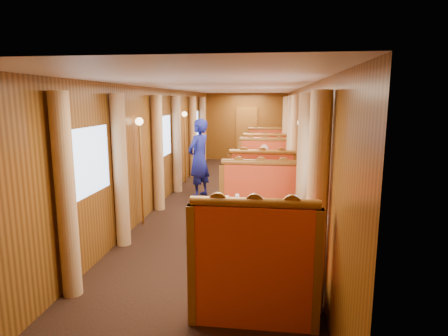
% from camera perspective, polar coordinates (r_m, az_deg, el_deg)
% --- Properties ---
extents(floor, '(3.00, 12.00, 0.01)m').
position_cam_1_polar(floor, '(8.45, 0.80, -5.12)').
color(floor, black).
rests_on(floor, ground).
extents(ceiling, '(3.00, 12.00, 0.01)m').
position_cam_1_polar(ceiling, '(8.15, 0.85, 12.08)').
color(ceiling, silver).
rests_on(ceiling, wall_left).
extents(wall_far, '(3.00, 0.01, 2.50)m').
position_cam_1_polar(wall_far, '(14.16, 3.49, 6.25)').
color(wall_far, brown).
rests_on(wall_far, floor).
extents(wall_near, '(3.00, 0.01, 2.50)m').
position_cam_1_polar(wall_near, '(2.49, -14.86, -13.74)').
color(wall_near, brown).
rests_on(wall_near, floor).
extents(wall_left, '(0.01, 12.00, 2.50)m').
position_cam_1_polar(wall_left, '(8.50, -9.29, 3.43)').
color(wall_left, brown).
rests_on(wall_left, floor).
extents(wall_right, '(0.01, 12.00, 2.50)m').
position_cam_1_polar(wall_right, '(8.18, 11.34, 3.10)').
color(wall_right, brown).
rests_on(wall_right, floor).
extents(doorway_far, '(0.80, 0.04, 2.00)m').
position_cam_1_polar(doorway_far, '(14.15, 3.47, 5.24)').
color(doorway_far, brown).
rests_on(doorway_far, floor).
extents(table_near, '(1.05, 0.72, 0.75)m').
position_cam_1_polar(table_near, '(4.97, 5.10, -11.89)').
color(table_near, white).
rests_on(table_near, floor).
extents(banquette_near_fwd, '(1.30, 0.55, 1.34)m').
position_cam_1_polar(banquette_near_fwd, '(4.02, 4.57, -16.69)').
color(banquette_near_fwd, '#B21A13').
rests_on(banquette_near_fwd, floor).
extents(banquette_near_aft, '(1.30, 0.55, 1.34)m').
position_cam_1_polar(banquette_near_aft, '(5.90, 5.46, -7.74)').
color(banquette_near_aft, '#B21A13').
rests_on(banquette_near_aft, floor).
extents(table_mid, '(1.05, 0.72, 0.75)m').
position_cam_1_polar(table_mid, '(8.31, 5.96, -2.77)').
color(table_mid, white).
rests_on(table_mid, floor).
extents(banquette_mid_fwd, '(1.30, 0.55, 1.34)m').
position_cam_1_polar(banquette_mid_fwd, '(7.32, 5.80, -4.18)').
color(banquette_mid_fwd, '#B21A13').
rests_on(banquette_mid_fwd, floor).
extents(banquette_mid_aft, '(1.30, 0.55, 1.34)m').
position_cam_1_polar(banquette_mid_aft, '(9.30, 6.10, -1.07)').
color(banquette_mid_aft, '#B21A13').
rests_on(banquette_mid_aft, floor).
extents(table_far, '(1.05, 0.72, 0.75)m').
position_cam_1_polar(table_far, '(11.75, 6.32, 1.08)').
color(table_far, white).
rests_on(table_far, floor).
extents(banquette_far_fwd, '(1.30, 0.55, 1.34)m').
position_cam_1_polar(banquette_far_fwd, '(10.74, 6.24, 0.47)').
color(banquette_far_fwd, '#B21A13').
rests_on(banquette_far_fwd, floor).
extents(banquette_far_aft, '(1.30, 0.55, 1.34)m').
position_cam_1_polar(banquette_far_aft, '(12.75, 6.39, 2.02)').
color(banquette_far_aft, '#B21A13').
rests_on(banquette_far_aft, floor).
extents(tea_tray, '(0.36, 0.28, 0.01)m').
position_cam_1_polar(tea_tray, '(4.82, 3.76, -7.74)').
color(tea_tray, silver).
rests_on(tea_tray, table_near).
extents(teapot_left, '(0.20, 0.17, 0.14)m').
position_cam_1_polar(teapot_left, '(4.74, 3.25, -7.28)').
color(teapot_left, silver).
rests_on(teapot_left, tea_tray).
extents(teapot_right, '(0.16, 0.12, 0.13)m').
position_cam_1_polar(teapot_right, '(4.71, 5.32, -7.47)').
color(teapot_right, silver).
rests_on(teapot_right, tea_tray).
extents(teapot_back, '(0.20, 0.18, 0.14)m').
position_cam_1_polar(teapot_back, '(4.88, 3.56, -6.75)').
color(teapot_back, silver).
rests_on(teapot_back, tea_tray).
extents(fruit_plate, '(0.22, 0.22, 0.05)m').
position_cam_1_polar(fruit_plate, '(4.74, 8.63, -8.01)').
color(fruit_plate, white).
rests_on(fruit_plate, table_near).
extents(cup_inboard, '(0.08, 0.08, 0.26)m').
position_cam_1_polar(cup_inboard, '(4.94, 0.46, -6.07)').
color(cup_inboard, white).
rests_on(cup_inboard, table_near).
extents(cup_outboard, '(0.08, 0.08, 0.26)m').
position_cam_1_polar(cup_outboard, '(5.02, 2.03, -5.79)').
color(cup_outboard, white).
rests_on(cup_outboard, table_near).
extents(rose_vase_mid, '(0.06, 0.06, 0.36)m').
position_cam_1_polar(rose_vase_mid, '(8.19, 5.94, 0.98)').
color(rose_vase_mid, silver).
rests_on(rose_vase_mid, table_mid).
extents(rose_vase_far, '(0.06, 0.06, 0.36)m').
position_cam_1_polar(rose_vase_far, '(11.66, 6.44, 3.74)').
color(rose_vase_far, silver).
rests_on(rose_vase_far, table_far).
extents(window_left_near, '(0.01, 1.20, 0.90)m').
position_cam_1_polar(window_left_near, '(5.23, -19.95, 0.91)').
color(window_left_near, '#8EADD6').
rests_on(window_left_near, wall_left).
extents(curtain_left_near_a, '(0.22, 0.22, 2.35)m').
position_cam_1_polar(curtain_left_near_a, '(4.57, -22.97, -4.12)').
color(curtain_left_near_a, tan).
rests_on(curtain_left_near_a, floor).
extents(curtain_left_near_b, '(0.22, 0.22, 2.35)m').
position_cam_1_polar(curtain_left_near_b, '(5.93, -15.50, -0.49)').
color(curtain_left_near_b, tan).
rests_on(curtain_left_near_b, floor).
extents(window_right_near, '(0.01, 1.20, 0.90)m').
position_cam_1_polar(window_right_near, '(4.71, 14.29, 0.22)').
color(window_right_near, '#8EADD6').
rests_on(window_right_near, wall_right).
extents(curtain_right_near_a, '(0.22, 0.22, 2.35)m').
position_cam_1_polar(curtain_right_near_a, '(4.00, 13.98, -5.58)').
color(curtain_right_near_a, tan).
rests_on(curtain_right_near_a, floor).
extents(curtain_right_near_b, '(0.22, 0.22, 2.35)m').
position_cam_1_polar(curtain_right_near_b, '(5.51, 12.09, -1.16)').
color(curtain_right_near_b, tan).
rests_on(curtain_right_near_b, floor).
extents(window_left_mid, '(0.01, 1.20, 0.90)m').
position_cam_1_polar(window_left_mid, '(8.48, -9.24, 4.77)').
color(window_left_mid, '#8EADD6').
rests_on(window_left_mid, wall_left).
extents(curtain_left_mid_a, '(0.22, 0.22, 2.35)m').
position_cam_1_polar(curtain_left_mid_a, '(7.74, -10.04, 2.18)').
color(curtain_left_mid_a, tan).
rests_on(curtain_left_mid_a, floor).
extents(curtain_left_mid_b, '(0.22, 0.22, 2.35)m').
position_cam_1_polar(curtain_left_mid_b, '(9.23, -7.21, 3.55)').
color(curtain_left_mid_b, tan).
rests_on(curtain_left_mid_b, floor).
extents(window_right_mid, '(0.01, 1.20, 0.90)m').
position_cam_1_polar(window_right_mid, '(8.16, 11.28, 4.50)').
color(window_right_mid, '#8EADD6').
rests_on(window_right_mid, wall_right).
extents(curtain_right_mid_a, '(0.22, 0.22, 2.35)m').
position_cam_1_polar(curtain_right_mid_a, '(7.41, 10.83, 1.80)').
color(curtain_right_mid_a, tan).
rests_on(curtain_right_mid_a, floor).
extents(curtain_right_mid_b, '(0.22, 0.22, 2.35)m').
position_cam_1_polar(curtain_right_mid_b, '(8.96, 10.20, 3.27)').
color(curtain_right_mid_b, tan).
rests_on(curtain_right_mid_b, floor).
extents(window_left_far, '(0.01, 1.20, 0.90)m').
position_cam_1_polar(window_left_far, '(11.87, -4.50, 6.42)').
color(window_left_far, '#8EADD6').
rests_on(window_left_far, wall_left).
extents(curtain_left_far_a, '(0.22, 0.22, 2.35)m').
position_cam_1_polar(curtain_left_far_a, '(11.11, -4.75, 4.73)').
color(curtain_left_far_a, tan).
rests_on(curtain_left_far_a, floor).
extents(curtain_left_far_b, '(0.22, 0.22, 2.35)m').
position_cam_1_polar(curtain_left_far_b, '(12.63, -3.31, 5.42)').
color(curtain_left_far_b, tan).
rests_on(curtain_left_far_b, floor).
extents(window_right_far, '(0.01, 1.20, 0.90)m').
position_cam_1_polar(window_right_far, '(11.64, 10.06, 6.22)').
color(window_right_far, '#8EADD6').
rests_on(window_right_far, wall_right).
extents(curtain_right_far_a, '(0.22, 0.22, 2.35)m').
position_cam_1_polar(curtain_right_far_a, '(10.88, 9.67, 4.51)').
color(curtain_right_far_a, tan).
rests_on(curtain_right_far_a, floor).
extents(curtain_right_far_b, '(0.22, 0.22, 2.35)m').
position_cam_1_polar(curtain_right_far_b, '(12.44, 9.36, 5.23)').
color(curtain_right_far_b, tan).
rests_on(curtain_right_far_b, floor).
extents(sconce_left_fore, '(0.14, 0.14, 1.95)m').
position_cam_1_polar(sconce_left_fore, '(6.80, -12.64, 2.76)').
color(sconce_left_fore, '#BF8C3F').
rests_on(sconce_left_fore, floor).
extents(sconce_right_fore, '(0.14, 0.14, 1.95)m').
position_cam_1_polar(sconce_right_fore, '(6.43, 11.61, 2.38)').
color(sconce_right_fore, '#BF8C3F').
rests_on(sconce_right_fore, floor).
extents(sconce_left_aft, '(0.14, 0.14, 1.95)m').
position_cam_1_polar(sconce_left_aft, '(10.15, -6.00, 5.37)').
color(sconce_left_aft, '#BF8C3F').
rests_on(sconce_left_aft, floor).
extents(sconce_right_aft, '(0.14, 0.14, 1.95)m').
position_cam_1_polar(sconce_right_aft, '(9.90, 10.06, 5.15)').
color(sconce_right_aft, '#BF8C3F').
rests_on(sconce_right_aft, floor).
extents(steward, '(0.67, 0.79, 1.82)m').
position_cam_1_polar(steward, '(8.72, -3.84, 1.48)').
color(steward, navy).
rests_on(steward, floor).
extents(passenger, '(0.40, 0.44, 0.76)m').
position_cam_1_polar(passenger, '(8.97, 6.10, 0.59)').
color(passenger, beige).
rests_on(passenger, banquette_mid_aft).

